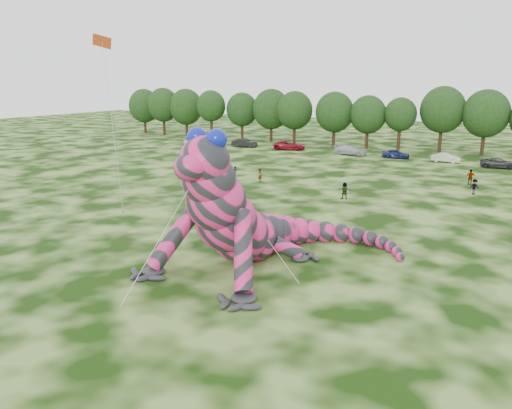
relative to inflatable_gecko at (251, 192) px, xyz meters
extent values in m
plane|color=#16330A|center=(-4.39, -0.50, -4.47)|extent=(240.00, 240.00, 0.00)
cube|color=#C23E18|center=(-14.00, 2.07, 9.80)|extent=(1.57, 0.94, 1.17)
cylinder|color=silver|center=(-14.82, 3.45, 2.67)|extent=(0.02, 0.02, 14.62)
cylinder|color=#382314|center=(-15.64, 4.83, -4.35)|extent=(0.08, 0.08, 0.24)
imported|color=white|center=(-36.83, 46.14, -3.78)|extent=(4.28, 2.41, 1.37)
imported|color=black|center=(-27.92, 48.31, -3.73)|extent=(4.67, 2.30, 1.47)
imported|color=maroon|center=(-19.49, 48.84, -3.72)|extent=(5.74, 3.41, 1.50)
imported|color=#B0B5BB|center=(-8.76, 48.25, -3.73)|extent=(5.09, 2.08, 1.47)
imported|color=navy|center=(-1.66, 47.93, -3.78)|extent=(4.22, 2.18, 1.37)
imported|color=beige|center=(5.51, 47.61, -3.82)|extent=(4.04, 1.76, 1.29)
imported|color=#2A292C|center=(12.44, 45.88, -3.81)|extent=(4.99, 2.82, 1.32)
imported|color=gray|center=(10.19, 32.38, -3.60)|extent=(1.10, 0.73, 1.74)
imported|color=gray|center=(-0.04, 19.15, -3.63)|extent=(1.63, 1.03, 1.68)
imported|color=gray|center=(-11.29, 22.64, -3.69)|extent=(0.65, 0.51, 1.56)
imported|color=gray|center=(11.06, 27.36, -3.67)|extent=(1.17, 1.12, 1.59)
imported|color=gray|center=(-25.68, 31.12, -3.61)|extent=(0.56, 0.85, 1.71)
imported|color=gray|center=(-14.30, 22.18, -3.66)|extent=(0.81, 0.93, 1.62)
camera|label=1|loc=(14.96, -27.23, 7.02)|focal=35.00mm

